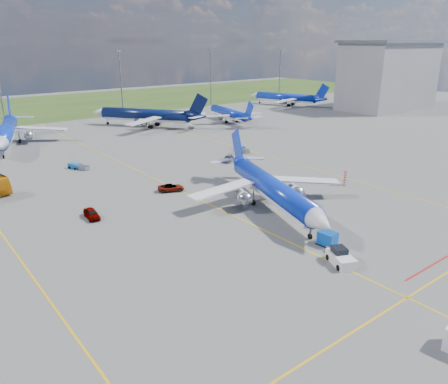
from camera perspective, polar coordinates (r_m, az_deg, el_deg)
ground at (r=61.70m, az=6.62°, el=-5.62°), size 400.00×400.00×0.00m
grass_strip at (r=195.34m, az=-26.28°, el=9.62°), size 400.00×80.00×0.01m
taxiway_lines at (r=82.31m, az=-6.87°, el=0.80°), size 60.25×160.00×0.02m
floodlight_masts at (r=158.13m, az=-20.05°, el=13.23°), size 202.20×0.50×22.70m
terminal_building at (r=188.70m, az=20.70°, el=14.10°), size 42.00×22.00×26.00m
warning_post at (r=84.71m, az=15.51°, el=1.81°), size 0.50×0.50×3.00m
bg_jet_nnw at (r=126.58m, az=-26.31°, el=5.42°), size 42.42×48.98×10.88m
bg_jet_n at (r=141.99m, az=-10.13°, el=8.39°), size 49.24×51.48×10.73m
bg_jet_ne at (r=149.29m, az=0.62°, el=9.20°), size 29.88×35.82×8.31m
bg_jet_ene at (r=189.61m, az=8.01°, el=11.14°), size 39.01×43.98×9.54m
main_airliner at (r=71.39m, az=6.24°, el=-2.09°), size 39.12×44.61×9.78m
pushback_tug at (r=55.40m, az=14.99°, el=-8.29°), size 3.65×5.78×1.96m
uld_container at (r=59.77m, az=13.37°, el=-5.93°), size 2.06×2.45×1.81m
service_car_a at (r=69.72m, az=-16.90°, el=-2.72°), size 2.15×4.46×1.47m
service_car_b at (r=79.32m, az=-6.94°, el=0.58°), size 5.20×3.76×1.31m
service_car_c at (r=98.58m, az=0.55°, el=4.41°), size 4.82×4.27×1.34m
baggage_tug_w at (r=80.24m, az=5.57°, el=0.75°), size 2.91×5.13×1.12m
baggage_tug_c at (r=97.58m, az=-18.54°, el=3.16°), size 3.27×5.09×1.12m
baggage_tug_e at (r=107.73m, az=2.30°, el=5.60°), size 2.34×5.40×1.17m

